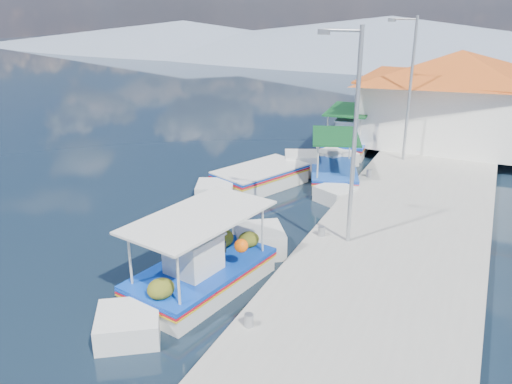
% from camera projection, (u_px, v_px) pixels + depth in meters
% --- Properties ---
extents(ground, '(160.00, 160.00, 0.00)m').
position_uv_depth(ground, '(177.00, 254.00, 15.36)').
color(ground, black).
rests_on(ground, ground).
extents(quay, '(5.00, 44.00, 0.50)m').
position_uv_depth(quay, '(414.00, 209.00, 18.06)').
color(quay, '#9A9890').
rests_on(quay, ground).
extents(bollards, '(0.20, 17.20, 0.30)m').
position_uv_depth(bollards, '(351.00, 196.00, 18.11)').
color(bollards, '#A5A8AD').
rests_on(bollards, quay).
extents(main_caique, '(2.87, 6.88, 2.30)m').
position_uv_depth(main_caique, '(203.00, 273.00, 13.44)').
color(main_caique, silver).
rests_on(main_caique, ground).
extents(caique_green_canopy, '(3.02, 5.67, 2.24)m').
position_uv_depth(caique_green_canopy, '(335.00, 175.00, 21.26)').
color(caique_green_canopy, silver).
rests_on(caique_green_canopy, ground).
extents(caique_blue_hull, '(3.56, 6.21, 1.19)m').
position_uv_depth(caique_blue_hull, '(261.00, 178.00, 20.88)').
color(caique_blue_hull, silver).
rests_on(caique_blue_hull, ground).
extents(caique_far, '(2.36, 6.66, 2.34)m').
position_uv_depth(caique_far, '(348.00, 142.00, 25.68)').
color(caique_far, silver).
rests_on(caique_far, ground).
extents(harbor_building, '(10.49, 10.49, 4.40)m').
position_uv_depth(harbor_building, '(457.00, 96.00, 24.72)').
color(harbor_building, white).
rests_on(harbor_building, quay).
extents(lamp_post_near, '(1.21, 0.14, 6.00)m').
position_uv_depth(lamp_post_near, '(352.00, 128.00, 13.95)').
color(lamp_post_near, '#A5A8AD').
rests_on(lamp_post_near, quay).
extents(lamp_post_far, '(1.21, 0.14, 6.00)m').
position_uv_depth(lamp_post_far, '(408.00, 82.00, 21.60)').
color(lamp_post_far, '#A5A8AD').
rests_on(lamp_post_far, quay).
extents(mountain_ridge, '(171.40, 96.00, 5.50)m').
position_uv_depth(mountain_ridge, '(491.00, 46.00, 59.71)').
color(mountain_ridge, slate).
rests_on(mountain_ridge, ground).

